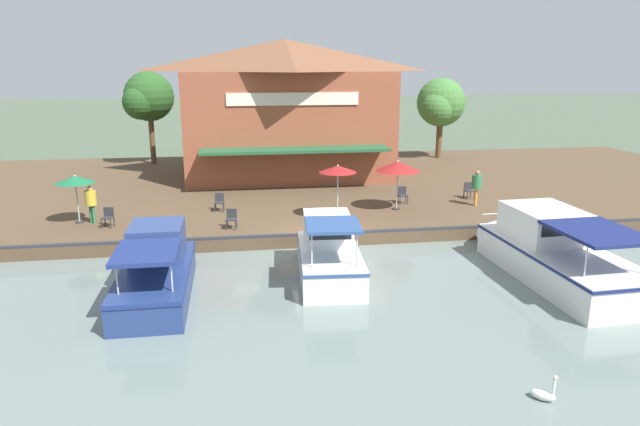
# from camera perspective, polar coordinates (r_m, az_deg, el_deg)

# --- Properties ---
(ground_plane) EXTENTS (220.00, 220.00, 0.00)m
(ground_plane) POSITION_cam_1_polar(r_m,az_deg,el_deg) (23.96, 0.40, -3.61)
(ground_plane) COLOR #4C5B47
(quay_deck) EXTENTS (22.00, 56.00, 0.60)m
(quay_deck) POSITION_cam_1_polar(r_m,az_deg,el_deg) (34.42, -2.48, 2.60)
(quay_deck) COLOR brown
(quay_deck) RESTS_ON ground
(quay_edge_fender) EXTENTS (0.20, 50.40, 0.10)m
(quay_edge_fender) POSITION_cam_1_polar(r_m,az_deg,el_deg) (23.86, 0.36, -2.05)
(quay_edge_fender) COLOR #2D2D33
(quay_edge_fender) RESTS_ON quay_deck
(waterfront_restaurant) EXTENTS (10.34, 12.91, 8.38)m
(waterfront_restaurant) POSITION_cam_1_polar(r_m,az_deg,el_deg) (36.46, -3.39, 10.51)
(waterfront_restaurant) COLOR brown
(waterfront_restaurant) RESTS_ON quay_deck
(patio_umbrella_mid_patio_right) EXTENTS (2.14, 2.14, 2.43)m
(patio_umbrella_mid_patio_right) POSITION_cam_1_polar(r_m,az_deg,el_deg) (27.76, 7.79, 4.66)
(patio_umbrella_mid_patio_right) COLOR #B7B7B7
(patio_umbrella_mid_patio_right) RESTS_ON quay_deck
(patio_umbrella_far_corner) EXTENTS (1.70, 1.70, 2.19)m
(patio_umbrella_far_corner) POSITION_cam_1_polar(r_m,az_deg,el_deg) (27.39, -23.30, 3.08)
(patio_umbrella_far_corner) COLOR #B7B7B7
(patio_umbrella_far_corner) RESTS_ON quay_deck
(patio_umbrella_back_row) EXTENTS (1.72, 1.72, 2.51)m
(patio_umbrella_back_row) POSITION_cam_1_polar(r_m,az_deg,el_deg) (25.87, 1.79, 4.39)
(patio_umbrella_back_row) COLOR #B7B7B7
(patio_umbrella_back_row) RESTS_ON quay_deck
(cafe_chair_facing_river) EXTENTS (0.48, 0.48, 0.85)m
(cafe_chair_facing_river) POSITION_cam_1_polar(r_m,az_deg,el_deg) (31.13, 14.65, 2.28)
(cafe_chair_facing_river) COLOR #2D2D33
(cafe_chair_facing_river) RESTS_ON quay_deck
(cafe_chair_back_row_seat) EXTENTS (0.51, 0.51, 0.85)m
(cafe_chair_back_row_seat) POSITION_cam_1_polar(r_m,az_deg,el_deg) (26.56, -20.45, -0.30)
(cafe_chair_back_row_seat) COLOR #2D2D33
(cafe_chair_back_row_seat) RESTS_ON quay_deck
(cafe_chair_beside_entrance) EXTENTS (0.47, 0.47, 0.85)m
(cafe_chair_beside_entrance) POSITION_cam_1_polar(r_m,az_deg,el_deg) (28.02, -10.04, 1.17)
(cafe_chair_beside_entrance) COLOR #2D2D33
(cafe_chair_beside_entrance) RESTS_ON quay_deck
(cafe_chair_far_corner_seat) EXTENTS (0.45, 0.45, 0.85)m
(cafe_chair_far_corner_seat) POSITION_cam_1_polar(r_m,az_deg,el_deg) (29.40, 8.26, 1.89)
(cafe_chair_far_corner_seat) COLOR #2D2D33
(cafe_chair_far_corner_seat) RESTS_ON quay_deck
(cafe_chair_mid_patio) EXTENTS (0.49, 0.49, 0.85)m
(cafe_chair_mid_patio) POSITION_cam_1_polar(r_m,az_deg,el_deg) (24.93, -8.85, -0.47)
(cafe_chair_mid_patio) COLOR #2D2D33
(cafe_chair_mid_patio) RESTS_ON quay_deck
(person_mid_patio) EXTENTS (0.48, 0.48, 1.71)m
(person_mid_patio) POSITION_cam_1_polar(r_m,az_deg,el_deg) (27.29, -21.95, 1.24)
(person_mid_patio) COLOR #337547
(person_mid_patio) RESTS_ON quay_deck
(person_near_entrance) EXTENTS (0.51, 0.51, 1.79)m
(person_near_entrance) POSITION_cam_1_polar(r_m,az_deg,el_deg) (29.54, 15.42, 2.88)
(person_near_entrance) COLOR orange
(person_near_entrance) RESTS_ON quay_deck
(motorboat_fourth_along) EXTENTS (6.75, 2.24, 2.23)m
(motorboat_fourth_along) POSITION_cam_1_polar(r_m,az_deg,el_deg) (20.09, -15.90, -5.31)
(motorboat_fourth_along) COLOR navy
(motorboat_fourth_along) RESTS_ON river_water
(motorboat_outer_channel) EXTENTS (8.55, 3.15, 2.35)m
(motorboat_outer_channel) POSITION_cam_1_polar(r_m,az_deg,el_deg) (22.48, 21.79, -3.45)
(motorboat_outer_channel) COLOR white
(motorboat_outer_channel) RESTS_ON river_water
(motorboat_mid_row) EXTENTS (5.78, 2.51, 2.36)m
(motorboat_mid_row) POSITION_cam_1_polar(r_m,az_deg,el_deg) (20.86, 0.82, -3.87)
(motorboat_mid_row) COLOR white
(motorboat_mid_row) RESTS_ON river_water
(swan) EXTENTS (0.58, 0.60, 0.69)m
(swan) POSITION_cam_1_polar(r_m,az_deg,el_deg) (14.61, 21.47, -16.50)
(swan) COLOR white
(swan) RESTS_ON river_water
(tree_downstream_bank) EXTENTS (3.74, 3.56, 5.90)m
(tree_downstream_bank) POSITION_cam_1_polar(r_m,az_deg,el_deg) (43.72, 11.92, 10.61)
(tree_downstream_bank) COLOR brown
(tree_downstream_bank) RESTS_ON quay_deck
(tree_upstream_bank) EXTENTS (3.59, 3.42, 6.42)m
(tree_upstream_bank) POSITION_cam_1_polar(r_m,az_deg,el_deg) (41.87, -16.93, 10.93)
(tree_upstream_bank) COLOR brown
(tree_upstream_bank) RESTS_ON quay_deck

